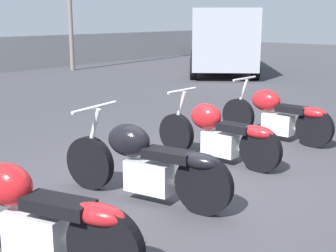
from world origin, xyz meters
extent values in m
plane|color=#38383D|center=(0.00, 0.00, 0.00)|extent=(60.00, 60.00, 0.00)
cylinder|color=black|center=(-2.13, -0.99, 0.31)|extent=(0.25, 0.62, 0.61)
cube|color=silver|center=(-2.29, -0.37, 0.28)|extent=(0.32, 0.55, 0.34)
ellipsoid|color=red|center=(-2.35, -0.14, 0.65)|extent=(0.40, 0.51, 0.35)
cube|color=black|center=(-2.23, -0.60, 0.56)|extent=(0.37, 0.60, 0.10)
ellipsoid|color=red|center=(-2.14, -0.94, 0.55)|extent=(0.31, 0.48, 0.16)
cylinder|color=silver|center=(-2.14, -0.48, 0.21)|extent=(0.21, 0.56, 0.07)
cylinder|color=black|center=(-0.85, 0.62, 0.30)|extent=(0.20, 0.62, 0.61)
cylinder|color=black|center=(-0.62, -0.80, 0.30)|extent=(0.20, 0.62, 0.61)
cube|color=silver|center=(-0.73, -0.16, 0.27)|extent=(0.28, 0.54, 0.34)
ellipsoid|color=black|center=(-0.76, 0.08, 0.65)|extent=(0.38, 0.54, 0.35)
cube|color=black|center=(-0.69, -0.40, 0.56)|extent=(0.32, 0.56, 0.10)
ellipsoid|color=black|center=(-0.63, -0.75, 0.55)|extent=(0.27, 0.47, 0.16)
cylinder|color=silver|center=(-0.84, 0.52, 0.96)|extent=(0.73, 0.15, 0.04)
cylinder|color=silver|center=(-0.84, 0.57, 0.63)|extent=(0.09, 0.25, 0.64)
cylinder|color=silver|center=(-0.58, -0.28, 0.21)|extent=(0.18, 0.70, 0.07)
cylinder|color=black|center=(0.94, 0.78, 0.28)|extent=(0.11, 0.57, 0.57)
cylinder|color=black|center=(0.92, -0.59, 0.28)|extent=(0.11, 0.57, 0.57)
cube|color=silver|center=(0.93, 0.03, 0.26)|extent=(0.21, 0.50, 0.31)
ellipsoid|color=red|center=(0.93, 0.26, 0.61)|extent=(0.31, 0.46, 0.36)
cube|color=black|center=(0.92, -0.21, 0.52)|extent=(0.25, 0.46, 0.10)
ellipsoid|color=red|center=(0.92, -0.54, 0.51)|extent=(0.21, 0.44, 0.16)
cylinder|color=silver|center=(0.94, 0.68, 0.92)|extent=(0.60, 0.05, 0.04)
cylinder|color=silver|center=(0.94, 0.73, 0.60)|extent=(0.05, 0.24, 0.62)
cylinder|color=silver|center=(1.04, -0.11, 0.20)|extent=(0.08, 0.71, 0.07)
cylinder|color=black|center=(2.54, 0.71, 0.29)|extent=(0.13, 0.59, 0.59)
cylinder|color=black|center=(2.48, -0.66, 0.29)|extent=(0.13, 0.59, 0.59)
cube|color=silver|center=(2.51, -0.04, 0.26)|extent=(0.22, 0.50, 0.32)
ellipsoid|color=red|center=(2.52, 0.19, 0.62)|extent=(0.32, 0.50, 0.35)
cube|color=black|center=(2.50, -0.28, 0.53)|extent=(0.26, 0.49, 0.10)
ellipsoid|color=red|center=(2.48, -0.61, 0.53)|extent=(0.22, 0.45, 0.16)
cylinder|color=silver|center=(2.54, 0.61, 0.94)|extent=(0.64, 0.07, 0.04)
cylinder|color=silver|center=(2.54, 0.66, 0.61)|extent=(0.06, 0.25, 0.63)
cylinder|color=silver|center=(2.62, -0.18, 0.21)|extent=(0.10, 0.64, 0.07)
cube|color=#999EA8|center=(9.92, 5.85, 1.24)|extent=(5.39, 4.70, 1.93)
cube|color=black|center=(11.99, 7.36, 1.68)|extent=(1.11, 1.51, 0.58)
cylinder|color=black|center=(10.95, 7.80, 0.35)|extent=(0.70, 0.59, 0.70)
cylinder|color=black|center=(12.10, 6.23, 0.35)|extent=(0.70, 0.59, 0.70)
cylinder|color=black|center=(7.74, 5.46, 0.35)|extent=(0.70, 0.59, 0.70)
cylinder|color=black|center=(8.89, 3.89, 0.35)|extent=(0.70, 0.59, 0.70)
camera|label=1|loc=(-4.22, -3.29, 1.91)|focal=50.00mm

